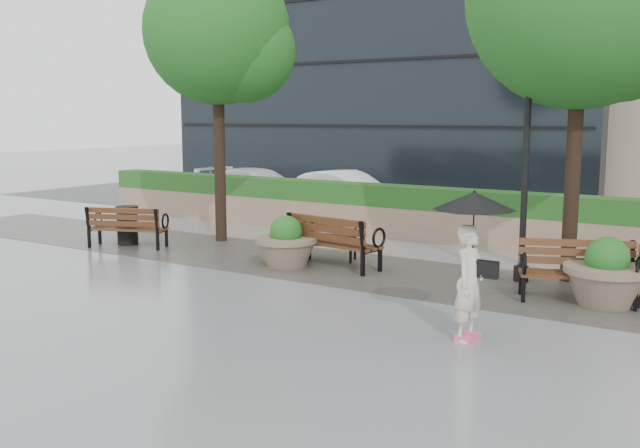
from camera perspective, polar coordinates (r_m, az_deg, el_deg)
The scene contains 17 objects.
ground at distance 11.80m, azimuth -0.62°, elevation -6.76°, with size 100.00×100.00×0.00m, color gray.
cobble_strip at distance 14.32m, azimuth 6.00°, elevation -4.02°, with size 28.00×3.20×0.01m, color #383330.
hedge_wall at distance 17.82m, azimuth 11.83°, elevation 0.50°, with size 24.00×0.80×1.35m.
asphalt_street at distance 21.66m, azimuth 15.57°, elevation 0.02°, with size 40.00×7.00×0.00m, color black.
bench_0 at distance 17.69m, azimuth -15.13°, elevation -0.89°, with size 1.97×1.35×0.99m.
bench_1 at distance 15.63m, azimuth 0.05°, elevation -2.01°, with size 1.63×1.03×0.82m.
bench_2 at distance 14.83m, azimuth 1.14°, elevation -2.27°, with size 2.14×1.11×1.09m.
bench_3 at distance 12.93m, azimuth 19.91°, elevation -4.52°, with size 2.05×1.41×1.03m.
planter_left at distance 14.90m, azimuth -2.72°, elevation -1.84°, with size 1.30×1.30×1.09m.
planter_right at distance 12.78m, azimuth 21.92°, elevation -4.09°, with size 1.39×1.39×1.16m.
trash_bin at distance 18.08m, azimuth -15.15°, elevation -0.19°, with size 0.54×0.54×0.90m, color black.
lamppost at distance 13.88m, azimuth 16.08°, elevation 3.55°, with size 0.28×0.28×4.47m.
tree_0 at distance 17.99m, azimuth -7.69°, elevation 14.62°, with size 3.62×3.55×6.94m.
tree_1 at distance 14.36m, azimuth 20.91°, elevation 16.40°, with size 4.22×4.22×7.45m.
car_left at distance 24.30m, azimuth -4.95°, elevation 2.83°, with size 1.90×4.68×1.36m, color white.
car_right at distance 22.86m, azimuth 2.06°, elevation 2.52°, with size 1.46×4.19×1.38m, color white.
pedestrian at distance 10.13m, azimuth 12.04°, elevation -2.13°, with size 1.14×1.14×2.09m.
Camera 1 is at (6.25, -9.50, 3.14)m, focal length 40.00 mm.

